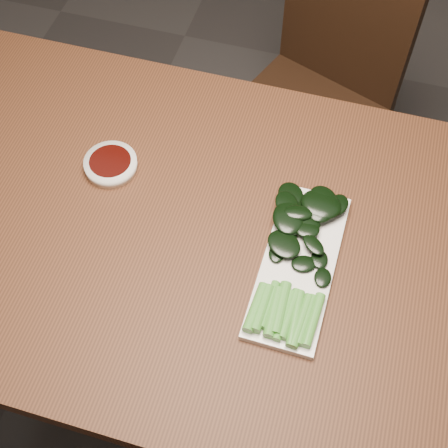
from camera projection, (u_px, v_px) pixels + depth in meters
The scene contains 6 objects.
ground at pixel (224, 373), 1.79m from camera, with size 6.00×6.00×0.00m, color #312F2E.
table at pixel (224, 255), 1.22m from camera, with size 1.40×0.80×0.75m.
chair_far at pixel (318, 89), 1.73m from camera, with size 0.48×0.48×0.89m.
sauce_bowl at pixel (111, 164), 1.23m from camera, with size 0.10×0.10×0.02m.
serving_plate at pixel (298, 265), 1.11m from camera, with size 0.13×0.33×0.01m.
gai_lan at pixel (298, 252), 1.11m from camera, with size 0.15×0.34×0.03m.
Camera 1 is at (0.17, -0.59, 1.73)m, focal length 50.00 mm.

